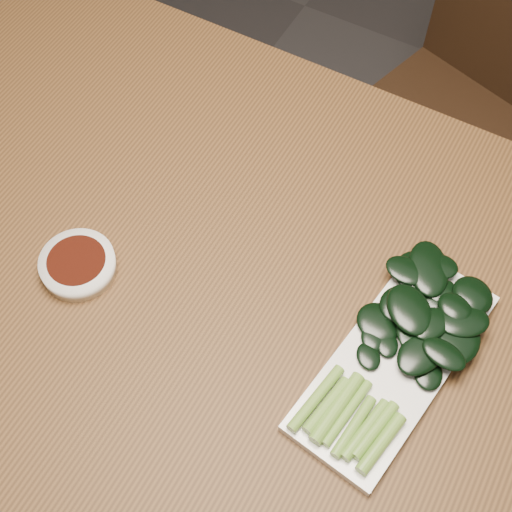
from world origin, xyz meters
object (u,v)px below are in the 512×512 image
chair_far (475,111)px  sauce_bowl (78,265)px  table (251,309)px  gai_lan (415,330)px  serving_plate (394,361)px

chair_far → sauce_bowl: (-0.34, -0.78, 0.28)m
table → sauce_bowl: sauce_bowl is taller
table → chair_far: chair_far is taller
sauce_bowl → gai_lan: size_ratio=0.31×
table → serving_plate: bearing=-2.8°
table → gai_lan: gai_lan is taller
table → gai_lan: bearing=8.5°
chair_far → gai_lan: (0.09, -0.66, 0.29)m
chair_far → serving_plate: 0.75m
gai_lan → table: bearing=-171.5°
sauce_bowl → chair_far: bearing=66.7°
table → chair_far: 0.73m
chair_far → sauce_bowl: chair_far is taller
chair_far → sauce_bowl: size_ratio=9.03×
serving_plate → gai_lan: 0.05m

